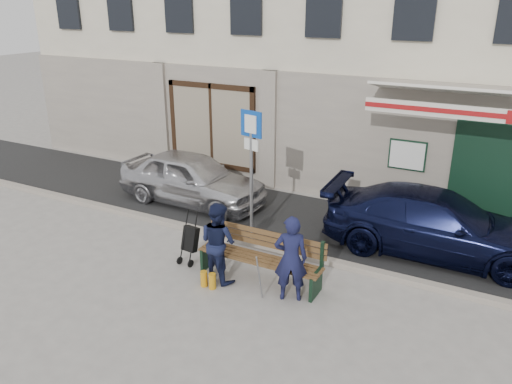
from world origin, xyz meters
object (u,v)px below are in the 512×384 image
Objects in this scene: parking_sign at (251,156)px; stroller at (190,240)px; man at (291,259)px; bench at (258,257)px; car_silver at (192,178)px; car_navy at (436,224)px; woman at (218,242)px.

stroller is (-0.66, -1.33, -1.47)m from parking_sign.
bench is at bearing -44.72° from man.
parking_sign is at bearing -115.74° from car_silver.
man is at bearing 144.91° from car_navy.
man is 2.34m from stroller.
woman is at bearing -154.53° from bench.
car_silver is at bearing -33.62° from woman.
parking_sign is (2.41, -1.27, 1.28)m from car_silver.
bench is at bearing 132.22° from car_navy.
bench is (3.25, -2.59, -0.21)m from car_silver.
man reaches higher than bench.
car_navy is at bearing -124.18° from woman.
woman is (-1.45, -0.01, -0.02)m from man.
bench is 1.53× the size of man.
parking_sign is 1.19× the size of bench.
bench is 1.57× the size of woman.
parking_sign is 2.16m from bench.
car_silver reaches higher than bench.
stroller is at bearing -103.12° from parking_sign.
bench is 0.91m from man.
parking_sign reaches higher than man.
parking_sign is at bearing 69.41° from stroller.
car_navy is at bearing 33.71° from parking_sign.
woman reaches higher than stroller.
bench is at bearing -44.16° from parking_sign.
parking_sign reaches higher than bench.
stroller is at bearing -5.23° from woman.
bench is (0.84, -1.32, -1.48)m from parking_sign.
car_silver is 3.13m from stroller.
car_navy is 4.27× the size of stroller.
man reaches higher than stroller.
car_silver is 2.56× the size of woman.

